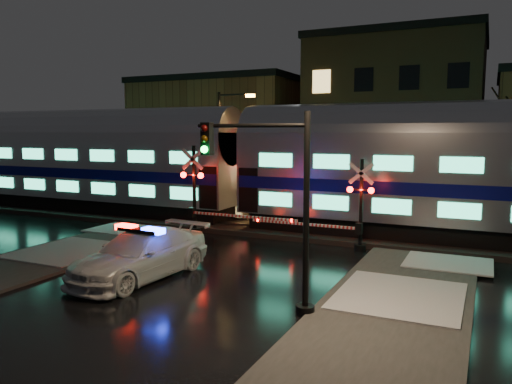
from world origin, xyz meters
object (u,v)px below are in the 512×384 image
police_car (140,254)px  crossing_signal_left (200,199)px  crossing_signal_right (351,214)px  traffic_light (276,207)px  streetlight (223,143)px

police_car → crossing_signal_left: (-1.79, 6.71, 0.95)m
police_car → crossing_signal_right: (5.42, 6.70, 0.76)m
traffic_light → streetlight: streetlight is taller
crossing_signal_left → police_car: bearing=-75.0°
crossing_signal_left → traffic_light: (7.11, -7.67, 1.12)m
police_car → crossing_signal_right: size_ratio=1.06×
police_car → crossing_signal_left: size_ratio=0.95×
crossing_signal_right → traffic_light: 7.77m
crossing_signal_right → crossing_signal_left: bearing=179.9°
police_car → traffic_light: (5.31, -0.96, 2.07)m
crossing_signal_right → crossing_signal_left: 7.22m
streetlight → traffic_light: bearing=-56.4°
traffic_light → streetlight: bearing=133.6°
crossing_signal_left → streetlight: bearing=110.0°
crossing_signal_left → traffic_light: size_ratio=1.11×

